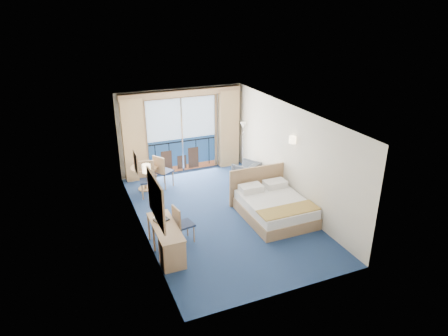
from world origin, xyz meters
TOP-DOWN VIEW (x-y plane):
  - floor at (0.00, 0.00)m, footprint 6.50×6.50m
  - room_walls at (0.00, 0.00)m, footprint 4.04×6.54m
  - balcony_door at (-0.01, 3.22)m, footprint 2.36×0.03m
  - curtain_left at (-1.55, 3.07)m, footprint 0.65×0.22m
  - curtain_right at (1.55, 3.07)m, footprint 0.65×0.22m
  - pelmet at (0.00, 3.10)m, footprint 3.80×0.25m
  - mirror at (-1.97, -1.50)m, footprint 0.05×1.25m
  - wall_print at (-1.97, 0.45)m, footprint 0.04×0.42m
  - sconce_left at (-1.94, -0.60)m, footprint 0.18×0.18m
  - sconce_right at (1.94, -0.15)m, footprint 0.18×0.18m
  - bed at (1.22, -0.61)m, footprint 1.66×1.97m
  - nightstand at (1.78, 0.58)m, footprint 0.39×0.37m
  - phone at (1.82, 0.57)m, footprint 0.21×0.18m
  - armchair at (1.52, 1.64)m, footprint 0.92×0.93m
  - floor_lamp at (1.88, 2.67)m, footprint 0.22×0.22m
  - desk at (-1.74, -1.52)m, footprint 0.50×1.46m
  - desk_chair at (-1.30, -0.83)m, footprint 0.46×0.45m
  - folder at (-1.75, -0.86)m, footprint 0.36×0.31m
  - desk_lamp at (-1.84, -0.74)m, footprint 0.12×0.12m
  - round_table at (-1.45, 2.28)m, footprint 0.79×0.79m
  - table_chair_a at (-0.95, 2.20)m, footprint 0.61×0.60m
  - table_chair_b at (-1.46, 1.87)m, footprint 0.49×0.50m

SIDE VIEW (x-z plane):
  - floor at x=0.00m, z-range 0.00..0.00m
  - nightstand at x=1.78m, z-range 0.00..0.51m
  - bed at x=1.22m, z-range -0.23..0.81m
  - armchair at x=1.52m, z-range 0.00..0.62m
  - desk at x=-1.74m, z-range 0.04..0.72m
  - desk_chair at x=-1.30m, z-range 0.06..0.97m
  - round_table at x=-1.45m, z-range 0.18..0.90m
  - phone at x=1.82m, z-range 0.51..0.60m
  - table_chair_b at x=-1.46m, z-range 0.06..1.07m
  - table_chair_a at x=-0.95m, z-range 0.06..1.07m
  - folder at x=-1.75m, z-range 0.68..0.71m
  - desk_lamp at x=-1.84m, z-range 0.79..1.24m
  - balcony_door at x=-0.01m, z-range -0.12..2.40m
  - floor_lamp at x=1.88m, z-range 0.40..1.96m
  - curtain_left at x=-1.55m, z-range 0.00..2.55m
  - curtain_right at x=1.55m, z-range 0.00..2.55m
  - mirror at x=-1.97m, z-range 1.08..2.03m
  - wall_print at x=-1.97m, z-range 1.34..1.86m
  - room_walls at x=0.00m, z-range 0.42..3.14m
  - sconce_left at x=-1.94m, z-range 1.76..1.94m
  - sconce_right at x=1.94m, z-range 1.76..1.94m
  - pelmet at x=0.00m, z-range 2.49..2.67m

